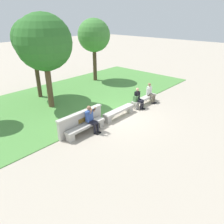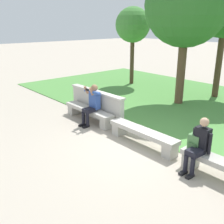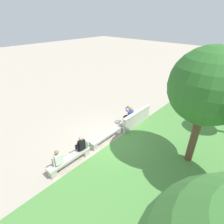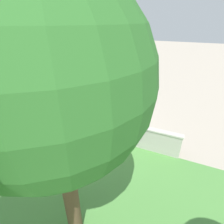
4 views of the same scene
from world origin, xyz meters
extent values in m
plane|color=#B2A593|center=(0.00, 0.00, 0.00)|extent=(80.00, 80.00, 0.00)
cube|color=#518E42|center=(0.00, 4.38, 0.01)|extent=(19.20, 8.00, 0.03)
cube|color=#B7B2A8|center=(-2.48, 0.00, 0.39)|extent=(2.24, 0.40, 0.12)
cube|color=#B7B2A8|center=(-3.42, 0.00, 0.17)|extent=(0.28, 0.34, 0.33)
cube|color=#B7B2A8|center=(-1.54, 0.00, 0.17)|extent=(0.28, 0.34, 0.33)
cube|color=#B7B2A8|center=(0.00, 0.00, 0.39)|extent=(2.24, 0.40, 0.12)
cube|color=#B7B2A8|center=(-0.94, 0.00, 0.17)|extent=(0.28, 0.34, 0.33)
cube|color=#B7B2A8|center=(0.94, 0.00, 0.17)|extent=(0.28, 0.34, 0.33)
cube|color=#B7B2A8|center=(2.48, 0.00, 0.39)|extent=(2.24, 0.40, 0.12)
cube|color=#B7B2A8|center=(1.54, 0.00, 0.17)|extent=(0.28, 0.34, 0.33)
cube|color=#B7B2A8|center=(3.42, 0.00, 0.17)|extent=(0.28, 0.34, 0.33)
cube|color=#B7B2A8|center=(-2.48, 0.34, 0.47)|extent=(2.61, 0.18, 0.95)
cube|color=beige|center=(-2.48, 0.34, 0.98)|extent=(2.67, 0.24, 0.06)
cube|color=brown|center=(-2.48, 0.24, 0.59)|extent=(0.44, 0.02, 0.22)
cube|color=black|center=(-2.24, -0.46, 0.03)|extent=(0.12, 0.25, 0.06)
cylinder|color=black|center=(-2.25, -0.39, 0.24)|extent=(0.11, 0.11, 0.42)
cube|color=black|center=(-2.04, -0.44, 0.03)|extent=(0.12, 0.25, 0.06)
cylinder|color=black|center=(-2.05, -0.37, 0.24)|extent=(0.11, 0.11, 0.42)
cube|color=black|center=(-2.16, -0.19, 0.51)|extent=(0.33, 0.44, 0.12)
cube|color=#33519E|center=(-2.18, 0.04, 0.79)|extent=(0.36, 0.25, 0.56)
sphere|color=#9E7051|center=(-2.18, 0.04, 1.21)|extent=(0.22, 0.22, 0.22)
cylinder|color=#33519E|center=(-2.36, -0.07, 1.08)|extent=(0.11, 0.32, 0.21)
cylinder|color=#9E7051|center=(-2.28, -0.21, 1.16)|extent=(0.09, 0.19, 0.27)
cylinder|color=#33519E|center=(-1.98, -0.05, 1.08)|extent=(0.11, 0.32, 0.21)
cylinder|color=#9E7051|center=(-2.04, -0.19, 1.16)|extent=(0.11, 0.19, 0.27)
cube|color=black|center=(-2.16, -0.26, 1.20)|extent=(0.15, 0.02, 0.08)
cube|color=black|center=(1.63, -0.41, 0.03)|extent=(0.11, 0.23, 0.06)
cylinder|color=black|center=(1.63, -0.35, 0.24)|extent=(0.10, 0.10, 0.42)
cube|color=black|center=(1.81, -0.42, 0.03)|extent=(0.11, 0.23, 0.06)
cylinder|color=black|center=(1.81, -0.36, 0.24)|extent=(0.10, 0.10, 0.42)
cube|color=black|center=(1.73, -0.18, 0.51)|extent=(0.30, 0.42, 0.12)
cube|color=black|center=(1.75, 0.04, 0.77)|extent=(0.33, 0.22, 0.52)
sphere|color=tan|center=(1.75, 0.04, 1.16)|extent=(0.20, 0.20, 0.20)
cylinder|color=black|center=(1.55, 0.03, 0.72)|extent=(0.08, 0.08, 0.48)
cylinder|color=black|center=(1.95, 0.01, 0.72)|extent=(0.08, 0.08, 0.48)
cube|color=black|center=(2.94, -0.41, 0.03)|extent=(0.11, 0.23, 0.06)
cylinder|color=#6B6051|center=(2.94, -0.35, 0.24)|extent=(0.10, 0.10, 0.42)
cube|color=black|center=(3.12, -0.43, 0.03)|extent=(0.11, 0.23, 0.06)
cylinder|color=#6B6051|center=(3.12, -0.37, 0.24)|extent=(0.10, 0.10, 0.42)
cube|color=#6B6051|center=(3.04, -0.18, 0.51)|extent=(0.31, 0.42, 0.12)
cube|color=silver|center=(3.06, 0.04, 0.77)|extent=(0.33, 0.22, 0.52)
sphere|color=#9E7051|center=(3.06, 0.04, 1.16)|extent=(0.20, 0.20, 0.20)
cylinder|color=silver|center=(2.86, 0.03, 0.72)|extent=(0.08, 0.08, 0.48)
cylinder|color=silver|center=(3.26, 0.01, 0.72)|extent=(0.08, 0.08, 0.48)
cube|color=#4C7F47|center=(1.58, 0.03, 0.63)|extent=(0.28, 0.20, 0.36)
cube|color=#395F35|center=(1.58, -0.08, 0.56)|extent=(0.20, 0.06, 0.16)
torus|color=black|center=(1.58, 0.03, 0.83)|extent=(0.10, 0.02, 0.10)
cylinder|color=brown|center=(-1.68, 4.05, 1.45)|extent=(0.34, 0.34, 2.90)
sphere|color=#2D6B28|center=(-1.68, 4.05, 3.84)|extent=(3.14, 3.14, 3.14)
camera|label=1|loc=(-8.53, -7.09, 5.28)|focal=35.00mm
camera|label=2|loc=(4.43, -4.95, 3.20)|focal=42.00mm
camera|label=3|loc=(5.64, 5.62, 6.31)|focal=28.00mm
camera|label=4|loc=(-3.54, 5.97, 4.67)|focal=28.00mm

